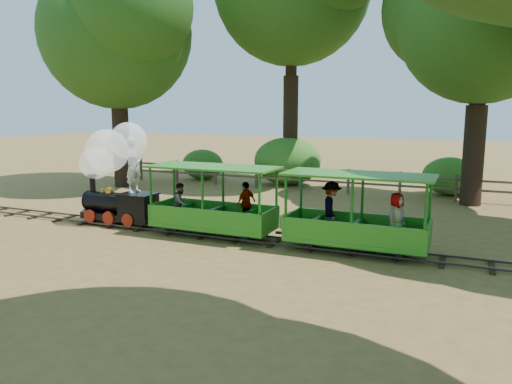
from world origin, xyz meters
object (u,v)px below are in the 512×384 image
at_px(carriage_front, 213,209).
at_px(carriage_rear, 354,219).
at_px(fence, 324,178).
at_px(locomotive, 114,166).

bearing_deg(carriage_front, carriage_rear, 0.56).
distance_m(carriage_front, fence, 8.04).
distance_m(carriage_rear, fence, 8.50).
height_order(carriage_front, fence, carriage_front).
xyz_separation_m(carriage_front, carriage_rear, (3.78, 0.04, 0.06)).
xyz_separation_m(locomotive, carriage_rear, (7.08, -0.04, -0.92)).
bearing_deg(locomotive, carriage_front, -1.28).
height_order(locomotive, carriage_front, locomotive).
bearing_deg(carriage_front, fence, 84.35).
height_order(carriage_rear, fence, carriage_rear).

